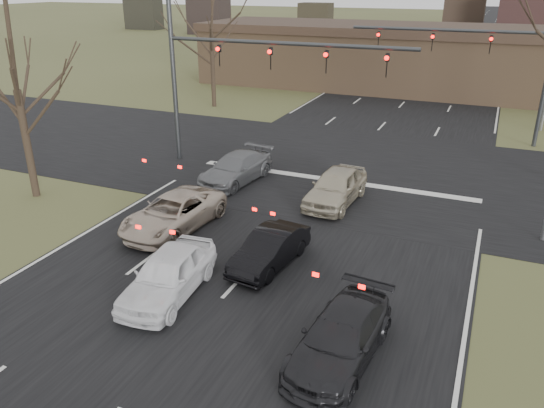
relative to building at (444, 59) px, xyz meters
The scene contains 14 objects.
ground 38.15m from the building, 93.01° to the right, with size 360.00×360.00×0.00m, color #4F532C.
road_main 22.25m from the building, 95.19° to the left, with size 14.00×300.00×0.02m, color black.
road_cross 23.24m from the building, 94.97° to the right, with size 200.00×14.00×0.02m, color black.
building is the anchor object (origin of this frame).
mast_arm_near 26.14m from the building, 106.13° to the right, with size 12.12×0.24×8.00m.
mast_arm_far 15.75m from the building, 74.42° to the right, with size 11.12×0.24×8.00m.
tree_left_near 34.95m from the building, 112.87° to the right, with size 5.10×5.10×8.50m.
tree_left_far 20.39m from the building, 139.09° to the right, with size 5.70×5.70×9.50m.
car_silver_suv 33.09m from the building, 100.47° to the right, with size 2.19×4.75×1.32m, color #C4B29E.
car_white_sedan 36.73m from the building, 95.61° to the right, with size 1.67×4.16×1.42m, color white.
car_black_hatch 33.75m from the building, 92.55° to the right, with size 1.27×3.64×1.20m, color black.
car_charcoal_sedan 37.42m from the building, 86.93° to the right, with size 1.73×4.26×1.24m, color black.
car_grey_ahead 27.70m from the building, 102.84° to the right, with size 1.85×4.56×1.32m, color slate.
car_silver_ahead 27.69m from the building, 92.19° to the right, with size 1.75×4.36×1.48m, color #BAAF96.
Camera 1 is at (6.69, -9.94, 8.82)m, focal length 35.00 mm.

